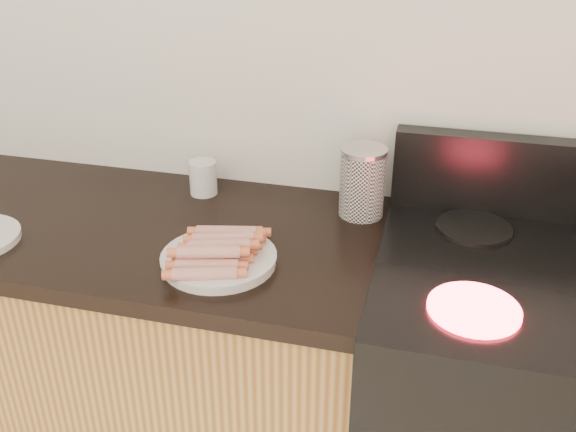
# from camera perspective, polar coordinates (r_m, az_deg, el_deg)

# --- Properties ---
(wall_back) EXTENTS (4.00, 0.04, 2.60)m
(wall_back) POSITION_cam_1_polar(r_m,az_deg,el_deg) (1.69, -3.73, 15.50)
(wall_back) COLOR silver
(wall_back) RESTS_ON ground
(cabinet_base) EXTENTS (2.20, 0.59, 0.86)m
(cabinet_base) POSITION_cam_1_polar(r_m,az_deg,el_deg) (2.14, -24.19, -10.18)
(cabinet_base) COLOR #AA7C3E
(cabinet_base) RESTS_ON floor
(stove_panel) EXTENTS (0.76, 0.06, 0.20)m
(stove_panel) POSITION_cam_1_polar(r_m,az_deg,el_deg) (1.68, 22.38, 2.96)
(stove_panel) COLOR black
(stove_panel) RESTS_ON stove
(burner_near_left) EXTENTS (0.18, 0.18, 0.01)m
(burner_near_left) POSITION_cam_1_polar(r_m,az_deg,el_deg) (1.31, 16.20, -7.94)
(burner_near_left) COLOR #FF1E2D
(burner_near_left) RESTS_ON stove
(burner_far_left) EXTENTS (0.18, 0.18, 0.01)m
(burner_far_left) POSITION_cam_1_polar(r_m,az_deg,el_deg) (1.60, 16.20, -1.02)
(burner_far_left) COLOR black
(burner_far_left) RESTS_ON stove
(main_plate) EXTENTS (0.33, 0.33, 0.02)m
(main_plate) POSITION_cam_1_polar(r_m,az_deg,el_deg) (1.43, -6.16, -3.94)
(main_plate) COLOR white
(main_plate) RESTS_ON counter_slab
(hotdog_pile) EXTENTS (0.14, 0.25, 0.05)m
(hotdog_pile) POSITION_cam_1_polar(r_m,az_deg,el_deg) (1.41, -6.22, -2.84)
(hotdog_pile) COLOR brown
(hotdog_pile) RESTS_ON main_plate
(canister) EXTENTS (0.12, 0.12, 0.18)m
(canister) POSITION_cam_1_polar(r_m,az_deg,el_deg) (1.61, 6.62, 3.04)
(canister) COLOR white
(canister) RESTS_ON counter_slab
(mug) EXTENTS (0.08, 0.08, 0.09)m
(mug) POSITION_cam_1_polar(r_m,az_deg,el_deg) (1.74, -7.56, 3.40)
(mug) COLOR silver
(mug) RESTS_ON counter_slab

